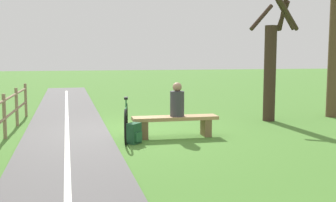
% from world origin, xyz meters
% --- Properties ---
extents(ground_plane, '(80.00, 80.00, 0.00)m').
position_xyz_m(ground_plane, '(0.00, 0.00, 0.00)').
color(ground_plane, '#477A2D').
extents(paved_path, '(2.94, 36.04, 0.02)m').
position_xyz_m(paved_path, '(1.32, 4.00, 0.01)').
color(paved_path, '#565454').
rests_on(paved_path, ground_plane).
extents(path_centre_line, '(0.96, 31.99, 0.00)m').
position_xyz_m(path_centre_line, '(1.32, 4.00, 0.02)').
color(path_centre_line, silver).
rests_on(path_centre_line, paved_path).
extents(bench, '(1.95, 0.45, 0.48)m').
position_xyz_m(bench, '(-0.99, 0.78, 0.34)').
color(bench, '#A88456').
rests_on(bench, ground_plane).
extents(person_seated, '(0.32, 0.32, 0.77)m').
position_xyz_m(person_seated, '(-1.04, 0.78, 0.82)').
color(person_seated, '#38383D').
rests_on(person_seated, bench).
extents(bicycle, '(0.28, 1.79, 0.93)m').
position_xyz_m(bicycle, '(0.13, 0.85, 0.40)').
color(bicycle, black).
rests_on(bicycle, ground_plane).
extents(backpack, '(0.35, 0.36, 0.44)m').
position_xyz_m(backpack, '(0.01, 1.26, 0.21)').
color(backpack, '#1E4C2D').
rests_on(backpack, ground_plane).
extents(tree_far_left, '(1.55, 1.54, 5.15)m').
position_xyz_m(tree_far_left, '(-6.32, -1.21, 2.39)').
color(tree_far_left, brown).
rests_on(tree_far_left, ground_plane).
extents(tree_near_bench, '(1.31, 1.33, 3.53)m').
position_xyz_m(tree_near_bench, '(-4.17, -0.90, 1.67)').
color(tree_near_bench, '#38281E').
rests_on(tree_near_bench, ground_plane).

